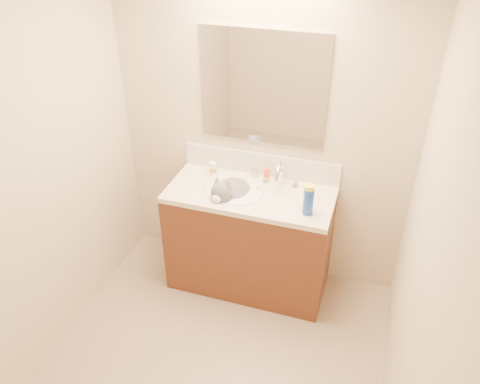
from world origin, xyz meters
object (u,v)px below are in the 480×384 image
Objects in this scene: faucet at (280,176)px; amber_bottle at (266,174)px; spray_can at (308,201)px; cat at (230,194)px; pill_bottle at (213,169)px; vanity_cabinet at (249,241)px; silver_jar at (254,173)px; basin at (233,200)px.

amber_bottle is at bearing 154.77° from faucet.
amber_bottle is 0.49m from spray_can.
cat is 4.15× the size of pill_bottle.
cat reaches higher than vanity_cabinet.
silver_jar is at bearing 164.17° from amber_bottle.
cat is at bearing -41.22° from pill_bottle.
cat is at bearing 163.21° from basin.
basin is 7.37× the size of silver_jar.
spray_can reaches higher than basin.
vanity_cabinet is 2.67× the size of basin.
basin is at bearing -165.96° from vanity_cabinet.
spray_can is at bearing -36.60° from silver_jar.
basin is 0.31m from amber_bottle.
faucet reaches higher than amber_bottle.
spray_can is at bearing -19.99° from pill_bottle.
silver_jar is at bearing 98.43° from vanity_cabinet.
vanity_cabinet is at bearing 163.24° from spray_can.
amber_bottle is (-0.11, 0.05, -0.03)m from faucet.
amber_bottle is (0.07, 0.19, 0.50)m from vanity_cabinet.
cat is 3.96× the size of amber_bottle.
vanity_cabinet is 4.29× the size of faucet.
basin reaches higher than vanity_cabinet.
amber_bottle is (0.10, -0.03, 0.02)m from silver_jar.
amber_bottle is at bearing -15.83° from silver_jar.
faucet is at bearing -20.93° from silver_jar.
cat is at bearing 169.38° from spray_can.
vanity_cabinet is at bearing -23.96° from pill_bottle.
faucet is at bearing -1.60° from pill_bottle.
basin is at bearing -109.44° from silver_jar.
vanity_cabinet is 2.81× the size of cat.
faucet reaches higher than cat.
silver_jar is (0.11, 0.24, 0.06)m from cat.
pill_bottle is at bearing 151.39° from cat.
amber_bottle is 0.56× the size of spray_can.
silver_jar is (0.09, 0.25, 0.10)m from basin.
cat is 0.27m from silver_jar.
pill_bottle is at bearing 160.01° from spray_can.
spray_can is at bearing -40.91° from amber_bottle.
silver_jar is 0.59m from spray_can.
cat is 0.28m from pill_bottle.
pill_bottle is (-0.22, 0.18, 0.12)m from basin.
vanity_cabinet is at bearing -109.69° from amber_bottle.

